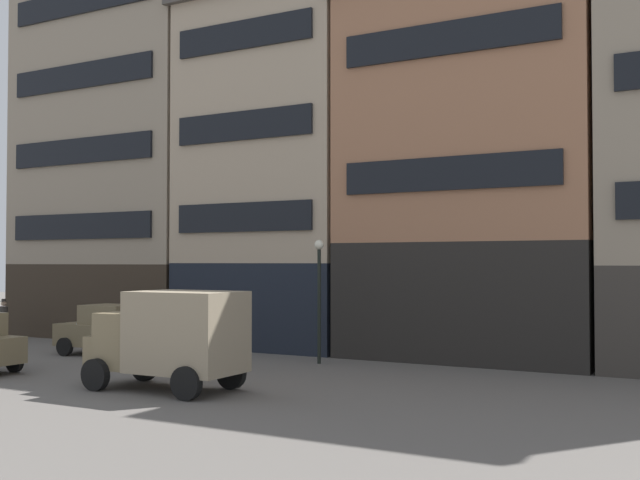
# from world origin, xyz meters

# --- Properties ---
(ground_plane) EXTENTS (120.00, 120.00, 0.00)m
(ground_plane) POSITION_xyz_m (0.00, 0.00, 0.00)
(ground_plane) COLOR #605B56
(building_far_left) EXTENTS (10.05, 6.49, 16.87)m
(building_far_left) POSITION_xyz_m (-12.10, 10.59, 8.47)
(building_far_left) COLOR #33281E
(building_far_left) RESTS_ON ground_plane
(building_center_left) EXTENTS (7.67, 6.49, 14.25)m
(building_center_left) POSITION_xyz_m (-3.59, 10.59, 7.17)
(building_center_left) COLOR black
(building_center_left) RESTS_ON ground_plane
(building_center_right) EXTENTS (9.23, 6.49, 13.45)m
(building_center_right) POSITION_xyz_m (4.51, 10.60, 6.77)
(building_center_right) COLOR black
(building_center_right) RESTS_ON ground_plane
(delivery_truck_near) EXTENTS (4.37, 2.17, 2.62)m
(delivery_truck_near) POSITION_xyz_m (-0.39, -0.43, 1.42)
(delivery_truck_near) COLOR #7A6B4C
(delivery_truck_near) RESTS_ON ground_plane
(sedan_dark) EXTENTS (3.77, 2.00, 1.83)m
(sedan_dark) POSITION_xyz_m (-7.30, 4.37, 0.91)
(sedan_dark) COLOR #7A6B4C
(sedan_dark) RESTS_ON ground_plane
(pedestrian_officer) EXTENTS (0.41, 0.41, 1.79)m
(pedestrian_officer) POSITION_xyz_m (-14.94, 5.99, 0.98)
(pedestrian_officer) COLOR #38332D
(pedestrian_officer) RESTS_ON ground_plane
(streetlamp_curbside) EXTENTS (0.32, 0.32, 4.12)m
(streetlamp_curbside) POSITION_xyz_m (0.51, 6.12, 2.67)
(streetlamp_curbside) COLOR black
(streetlamp_curbside) RESTS_ON ground_plane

